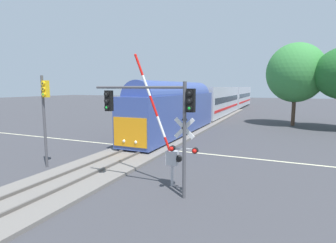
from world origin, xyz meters
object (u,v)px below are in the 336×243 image
object	(u,v)px
commuter_train	(219,100)
traffic_signal_near_right	(156,110)
crossing_signal_mast	(184,147)
traffic_signal_median	(45,107)
oak_far_right	(296,73)
crossing_gate_far	(137,114)
crossing_gate_near	(168,145)

from	to	relation	value
commuter_train	traffic_signal_near_right	bearing A→B (deg)	-81.99
crossing_signal_mast	traffic_signal_median	bearing A→B (deg)	176.56
traffic_signal_median	oak_far_right	xyz separation A→B (m)	(14.42, 25.74, 2.93)
traffic_signal_near_right	traffic_signal_median	bearing A→B (deg)	173.04
traffic_signal_median	oak_far_right	bearing A→B (deg)	60.74
crossing_signal_mast	traffic_signal_median	world-z (taller)	traffic_signal_median
crossing_gate_far	oak_far_right	distance (m)	20.61
oak_far_right	crossing_gate_near	bearing A→B (deg)	-104.06
commuter_train	crossing_gate_far	world-z (taller)	crossing_gate_far
crossing_gate_near	traffic_signal_median	world-z (taller)	crossing_gate_near
commuter_train	crossing_signal_mast	world-z (taller)	commuter_train
crossing_gate_near	crossing_signal_mast	xyz separation A→B (m)	(1.11, -0.74, 0.17)
oak_far_right	crossing_gate_far	bearing A→B (deg)	-144.26
commuter_train	traffic_signal_median	world-z (taller)	traffic_signal_median
traffic_signal_median	oak_far_right	world-z (taller)	oak_far_right
commuter_train	crossing_gate_far	distance (m)	19.94
crossing_gate_near	traffic_signal_near_right	world-z (taller)	crossing_gate_near
crossing_signal_mast	oak_far_right	xyz separation A→B (m)	(5.28, 26.29, 4.45)
commuter_train	crossing_gate_near	world-z (taller)	crossing_gate_near
crossing_gate_far	traffic_signal_median	world-z (taller)	traffic_signal_median
commuter_train	crossing_signal_mast	size ratio (longest dim) A/B	16.73
commuter_train	oak_far_right	xyz separation A→B (m)	(11.32, -7.59, 3.96)
commuter_train	traffic_signal_median	size ratio (longest dim) A/B	10.94
traffic_signal_near_right	commuter_train	bearing A→B (deg)	98.01
traffic_signal_median	traffic_signal_near_right	bearing A→B (deg)	-6.96
crossing_signal_mast	commuter_train	bearing A→B (deg)	100.09
crossing_signal_mast	oak_far_right	size ratio (longest dim) A/B	0.35
crossing_gate_far	traffic_signal_near_right	xyz separation A→B (m)	(9.77, -15.00, 2.03)
crossing_gate_far	commuter_train	bearing A→B (deg)	75.62
crossing_signal_mast	traffic_signal_median	size ratio (longest dim) A/B	0.65
crossing_gate_near	crossing_gate_far	xyz separation A→B (m)	(-9.86, 13.84, -0.20)
crossing_gate_far	traffic_signal_median	distance (m)	14.28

